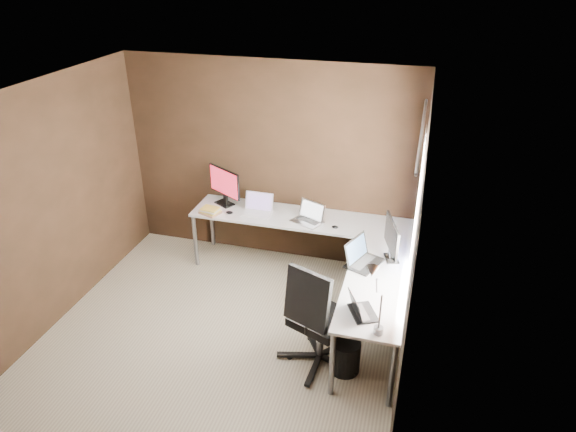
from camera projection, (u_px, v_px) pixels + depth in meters
The scene contains 15 objects.
room at pixel (249, 233), 4.67m from camera, with size 3.60×3.60×2.50m.
desk at pixel (323, 244), 5.66m from camera, with size 2.65×2.25×0.73m.
drawer_pedestal at pixel (375, 275), 5.80m from camera, with size 0.42×0.50×0.60m, color silver.
monitor_left at pixel (224, 184), 6.32m from camera, with size 0.48×0.29×0.47m.
monitor_right at pixel (392, 238), 5.18m from camera, with size 0.20×0.51×0.43m.
laptop_white at pixel (258, 209), 6.20m from camera, with size 0.35×0.25×0.23m.
laptop_silver at pixel (309, 217), 6.00m from camera, with size 0.41×0.36×0.23m.
laptop_black_big at pixel (361, 258), 5.21m from camera, with size 0.40×0.47×0.26m.
laptop_black_small at pixel (360, 310), 4.48m from camera, with size 0.32×0.35×0.20m.
book_stack at pixel (210, 211), 6.19m from camera, with size 0.28×0.25×0.07m.
mouse_left at pixel (229, 212), 6.19m from camera, with size 0.09×0.06×0.04m, color black.
mouse_corner at pixel (335, 227), 5.87m from camera, with size 0.08×0.05×0.03m, color black.
desk_lamp at pixel (375, 290), 4.17m from camera, with size 0.19×0.22×0.60m.
office_chair at pixel (318, 335), 4.86m from camera, with size 0.63×0.67×1.13m.
wastebasket at pixel (345, 356), 4.84m from camera, with size 0.29×0.29×0.33m, color black.
Camera 1 is at (1.76, -3.76, 3.58)m, focal length 32.00 mm.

